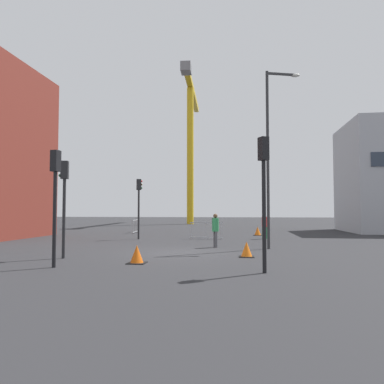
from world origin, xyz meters
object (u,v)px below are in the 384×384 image
Objects in this scene: traffic_light_island at (264,181)px; traffic_cone_striped at (258,231)px; pedestrian_walking at (215,228)px; traffic_light_median at (139,199)px; traffic_cone_by_barrier at (137,255)px; pedestrian_waiting at (264,224)px; construction_crane at (191,126)px; streetlamp_tall at (271,146)px; traffic_cone_on_verge at (247,250)px; traffic_light_near at (64,192)px; traffic_light_verge at (55,188)px.

traffic_cone_striped is at bearing 88.32° from traffic_light_island.
traffic_cone_striped is at bearing 74.93° from pedestrian_walking.
traffic_light_median reaches higher than traffic_cone_by_barrier.
traffic_light_island is at bearing -74.86° from pedestrian_walking.
traffic_light_island is 13.30m from pedestrian_waiting.
streetlamp_tall is (8.29, -31.03, -8.35)m from construction_crane.
construction_crane is 32.06× the size of traffic_cone_on_verge.
pedestrian_walking is at bearing 105.14° from traffic_light_island.
pedestrian_walking is 1.03× the size of pedestrian_waiting.
traffic_light_median reaches higher than traffic_light_near.
traffic_cone_striped is (7.70, 4.57, -2.30)m from traffic_light_median.
construction_crane is at bearing 91.20° from traffic_light_verge.
traffic_light_verge is at bearing -70.03° from traffic_light_near.
streetlamp_tall is 2.14× the size of traffic_light_island.
traffic_cone_by_barrier is (-5.09, -11.75, -0.65)m from pedestrian_waiting.
traffic_light_near is (-0.00, -35.69, -10.80)m from construction_crane.
traffic_light_median reaches higher than pedestrian_walking.
pedestrian_walking reaches higher than traffic_cone_on_verge.
traffic_light_near reaches higher than traffic_cone_striped.
traffic_light_island is 5.14m from traffic_cone_by_barrier.
traffic_light_verge is at bearing -137.63° from streetlamp_tall.
traffic_light_island reaches higher than traffic_light_median.
construction_crane is 37.40m from traffic_cone_on_verge.
traffic_light_verge is at bearing -87.55° from traffic_light_median.
traffic_light_median is 2.35× the size of pedestrian_waiting.
streetlamp_tall reaches higher than traffic_light_median.
traffic_light_island is at bearing -1.34° from traffic_light_verge.
streetlamp_tall reaches higher than traffic_light_island.
traffic_cone_striped is (7.99, -21.64, -13.05)m from construction_crane.
traffic_light_island reaches higher than traffic_light_near.
traffic_light_near is 7.51m from traffic_cone_on_verge.
construction_crane is at bearing 108.45° from pedestrian_waiting.
traffic_light_island is (7.51, -38.03, -10.63)m from construction_crane.
pedestrian_walking is (4.74, 7.13, -1.61)m from traffic_light_verge.
traffic_light_median is 9.24m from traffic_cone_striped.
streetlamp_tall is at bearing -6.04° from pedestrian_walking.
pedestrian_walking is at bearing -79.79° from construction_crane.
traffic_light_near is 0.99× the size of traffic_light_verge.
traffic_cone_striped is (-0.30, 9.40, -4.71)m from streetlamp_tall.
construction_crane is 11.59× the size of pedestrian_walking.
traffic_cone_striped is at bearing 85.69° from traffic_cone_on_verge.
traffic_light_median is at bearing 105.62° from traffic_cone_by_barrier.
traffic_light_island reaches higher than traffic_cone_striped.
traffic_cone_on_verge is (7.03, -34.33, -13.07)m from construction_crane.
traffic_light_verge reaches higher than traffic_cone_striped.
traffic_light_median is 10.81m from traffic_cone_on_verge.
pedestrian_walking is at bearing 41.79° from traffic_light_near.
streetlamp_tall is at bearing -88.16° from traffic_cone_striped.
construction_crane is 39.38m from traffic_light_verge.
traffic_light_island reaches higher than traffic_cone_by_barrier.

